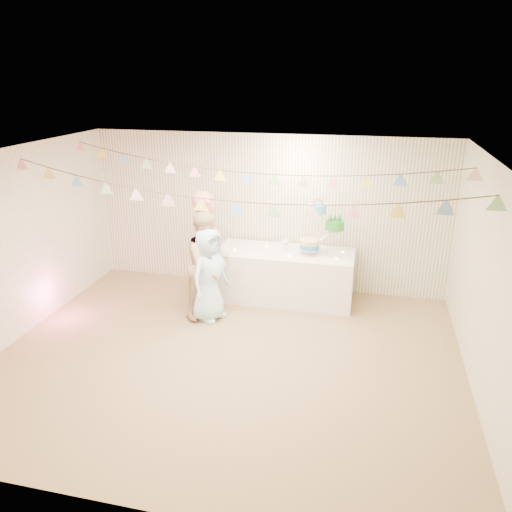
% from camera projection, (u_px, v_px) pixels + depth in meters
% --- Properties ---
extents(floor, '(6.00, 6.00, 0.00)m').
position_uv_depth(floor, '(227.00, 358.00, 6.53)').
color(floor, olive).
rests_on(floor, ground).
extents(ceiling, '(6.00, 6.00, 0.00)m').
position_uv_depth(ceiling, '(223.00, 158.00, 5.64)').
color(ceiling, beige).
rests_on(ceiling, ground).
extents(back_wall, '(6.00, 6.00, 0.00)m').
position_uv_depth(back_wall, '(268.00, 213.00, 8.37)').
color(back_wall, white).
rests_on(back_wall, ground).
extents(front_wall, '(6.00, 6.00, 0.00)m').
position_uv_depth(front_wall, '(132.00, 381.00, 3.80)').
color(front_wall, white).
rests_on(front_wall, ground).
extents(left_wall, '(5.00, 5.00, 0.00)m').
position_uv_depth(left_wall, '(12.00, 247.00, 6.73)').
color(left_wall, white).
rests_on(left_wall, ground).
extents(right_wall, '(5.00, 5.00, 0.00)m').
position_uv_depth(right_wall, '(489.00, 288.00, 5.44)').
color(right_wall, white).
rests_on(right_wall, ground).
extents(table, '(2.19, 0.88, 0.82)m').
position_uv_depth(table, '(285.00, 275.00, 8.12)').
color(table, white).
rests_on(table, floor).
extents(cake_stand, '(0.74, 0.43, 0.83)m').
position_uv_depth(cake_stand, '(321.00, 233.00, 7.78)').
color(cake_stand, silver).
rests_on(cake_stand, table).
extents(cake_bottom, '(0.31, 0.31, 0.15)m').
position_uv_depth(cake_bottom, '(310.00, 253.00, 7.87)').
color(cake_bottom, teal).
rests_on(cake_bottom, cake_stand).
extents(cake_middle, '(0.27, 0.27, 0.22)m').
position_uv_depth(cake_middle, '(333.00, 235.00, 7.85)').
color(cake_middle, '#1D851E').
rests_on(cake_middle, cake_stand).
extents(cake_top_tier, '(0.25, 0.25, 0.19)m').
position_uv_depth(cake_top_tier, '(318.00, 220.00, 7.70)').
color(cake_top_tier, '#4AB9EB').
rests_on(cake_top_tier, cake_stand).
extents(platter, '(0.34, 0.34, 0.02)m').
position_uv_depth(platter, '(249.00, 253.00, 8.08)').
color(platter, white).
rests_on(platter, table).
extents(posy, '(0.16, 0.16, 0.18)m').
position_uv_depth(posy, '(285.00, 249.00, 8.02)').
color(posy, white).
rests_on(posy, table).
extents(person_adult_a, '(0.45, 0.68, 1.86)m').
position_uv_depth(person_adult_a, '(208.00, 250.00, 7.71)').
color(person_adult_a, '#CA696A').
rests_on(person_adult_a, floor).
extents(person_adult_b, '(0.92, 0.99, 1.63)m').
position_uv_depth(person_adult_b, '(208.00, 265.00, 7.43)').
color(person_adult_b, tan).
rests_on(person_adult_b, floor).
extents(person_child, '(0.68, 0.81, 1.42)m').
position_uv_depth(person_child, '(209.00, 275.00, 7.35)').
color(person_child, '#B3E3FE').
rests_on(person_child, floor).
extents(bunting_back, '(5.60, 1.10, 0.40)m').
position_uv_depth(bunting_back, '(247.00, 164.00, 6.73)').
color(bunting_back, pink).
rests_on(bunting_back, ceiling).
extents(bunting_front, '(5.60, 0.90, 0.36)m').
position_uv_depth(bunting_front, '(218.00, 186.00, 5.55)').
color(bunting_front, '#72A5E5').
rests_on(bunting_front, ceiling).
extents(tealight_0, '(0.04, 0.04, 0.03)m').
position_uv_depth(tealight_0, '(235.00, 250.00, 8.00)').
color(tealight_0, '#FFD88C').
rests_on(tealight_0, table).
extents(tealight_1, '(0.04, 0.04, 0.03)m').
position_uv_depth(tealight_1, '(266.00, 245.00, 8.21)').
color(tealight_1, '#FFD88C').
rests_on(tealight_1, table).
extents(tealight_2, '(0.04, 0.04, 0.03)m').
position_uv_depth(tealight_2, '(289.00, 256.00, 7.75)').
color(tealight_2, '#FFD88C').
rests_on(tealight_2, table).
extents(tealight_3, '(0.04, 0.04, 0.03)m').
position_uv_depth(tealight_3, '(309.00, 248.00, 8.10)').
color(tealight_3, '#FFD88C').
rests_on(tealight_3, table).
extents(tealight_4, '(0.04, 0.04, 0.03)m').
position_uv_depth(tealight_4, '(336.00, 259.00, 7.63)').
color(tealight_4, '#FFD88C').
rests_on(tealight_4, table).
extents(tealight_5, '(0.04, 0.04, 0.03)m').
position_uv_depth(tealight_5, '(343.00, 252.00, 7.91)').
color(tealight_5, '#FFD88C').
rests_on(tealight_5, table).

